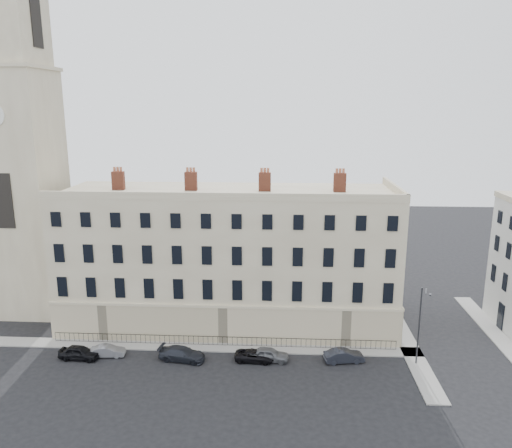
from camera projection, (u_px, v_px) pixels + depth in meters
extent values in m
plane|color=black|center=(281.00, 375.00, 45.47)|extent=(160.00, 160.00, 0.00)
cube|color=tan|center=(229.00, 257.00, 55.70)|extent=(36.00, 12.00, 15.00)
cube|color=beige|center=(223.00, 326.00, 51.08)|extent=(36.10, 0.18, 4.00)
cube|color=beige|center=(389.00, 306.00, 56.01)|extent=(0.18, 12.10, 4.00)
cube|color=tan|center=(221.00, 197.00, 48.18)|extent=(36.00, 0.35, 0.80)
cube|color=tan|center=(395.00, 188.00, 52.90)|extent=(0.35, 12.00, 0.80)
cube|color=brown|center=(118.00, 181.00, 54.36)|extent=(1.30, 0.70, 2.00)
cube|color=brown|center=(191.00, 181.00, 53.93)|extent=(1.30, 0.70, 2.00)
cube|color=brown|center=(265.00, 182.00, 53.51)|extent=(1.30, 0.70, 2.00)
cube|color=brown|center=(340.00, 182.00, 53.08)|extent=(1.30, 0.70, 2.00)
cube|color=tan|center=(23.00, 194.00, 57.41)|extent=(8.00, 8.00, 28.00)
cube|color=tan|center=(3.00, 18.00, 52.99)|extent=(7.04, 7.04, 10.00)
cube|color=gray|center=(183.00, 346.00, 50.85)|extent=(48.00, 2.00, 0.12)
cube|color=gray|center=(405.00, 339.00, 52.53)|extent=(2.00, 24.00, 0.12)
cube|color=gray|center=(494.00, 332.00, 53.94)|extent=(2.00, 20.00, 0.12)
cube|color=black|center=(222.00, 337.00, 50.80)|extent=(35.00, 0.04, 0.04)
cube|color=black|center=(223.00, 345.00, 51.01)|extent=(35.00, 0.04, 0.04)
imported|color=black|center=(79.00, 352.00, 48.32)|extent=(4.02, 1.81, 1.34)
imported|color=slate|center=(108.00, 351.00, 48.84)|extent=(3.47, 1.48, 1.11)
imported|color=#20232B|center=(182.00, 354.00, 48.08)|extent=(4.76, 2.52, 1.31)
imported|color=black|center=(255.00, 356.00, 47.96)|extent=(3.97, 2.02, 1.07)
imported|color=slate|center=(269.00, 354.00, 48.01)|extent=(3.94, 1.92, 1.29)
imported|color=#20222A|center=(344.00, 356.00, 47.74)|extent=(4.01, 1.97, 1.26)
cylinder|color=#323337|center=(419.00, 327.00, 46.56)|extent=(0.15, 0.15, 7.73)
cylinder|color=#323337|center=(426.00, 291.00, 45.05)|extent=(0.50, 1.42, 0.10)
cube|color=#323337|center=(430.00, 294.00, 44.42)|extent=(0.30, 0.51, 0.12)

